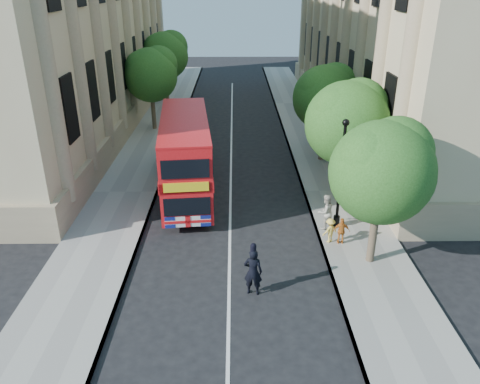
{
  "coord_description": "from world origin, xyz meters",
  "views": [
    {
      "loc": [
        0.24,
        -13.35,
        10.68
      ],
      "look_at": [
        0.46,
        5.08,
        2.3
      ],
      "focal_mm": 35.0,
      "sensor_mm": 36.0,
      "label": 1
    }
  ],
  "objects_px": {
    "police_constable": "(253,272)",
    "woman_pedestrian": "(325,212)",
    "double_decker_bus": "(186,155)",
    "box_van": "(184,145)",
    "lamp_post": "(340,179)"
  },
  "relations": [
    {
      "from": "police_constable",
      "to": "woman_pedestrian",
      "type": "distance_m",
      "value": 5.92
    },
    {
      "from": "woman_pedestrian",
      "to": "double_decker_bus",
      "type": "bearing_deg",
      "value": -59.2
    },
    {
      "from": "double_decker_bus",
      "to": "woman_pedestrian",
      "type": "relative_size",
      "value": 5.47
    },
    {
      "from": "double_decker_bus",
      "to": "police_constable",
      "type": "distance_m",
      "value": 9.52
    },
    {
      "from": "police_constable",
      "to": "woman_pedestrian",
      "type": "xyz_separation_m",
      "value": [
        3.51,
        4.77,
        0.02
      ]
    },
    {
      "from": "double_decker_bus",
      "to": "box_van",
      "type": "bearing_deg",
      "value": 91.14
    },
    {
      "from": "lamp_post",
      "to": "police_constable",
      "type": "height_order",
      "value": "lamp_post"
    },
    {
      "from": "lamp_post",
      "to": "woman_pedestrian",
      "type": "height_order",
      "value": "lamp_post"
    },
    {
      "from": "lamp_post",
      "to": "police_constable",
      "type": "xyz_separation_m",
      "value": [
        -4.11,
        -5.0,
        -1.57
      ]
    },
    {
      "from": "double_decker_bus",
      "to": "police_constable",
      "type": "bearing_deg",
      "value": -75.64
    },
    {
      "from": "double_decker_bus",
      "to": "police_constable",
      "type": "height_order",
      "value": "double_decker_bus"
    },
    {
      "from": "lamp_post",
      "to": "double_decker_bus",
      "type": "distance_m",
      "value": 8.3
    },
    {
      "from": "lamp_post",
      "to": "police_constable",
      "type": "bearing_deg",
      "value": -129.43
    },
    {
      "from": "police_constable",
      "to": "woman_pedestrian",
      "type": "relative_size",
      "value": 1.12
    },
    {
      "from": "lamp_post",
      "to": "box_van",
      "type": "distance_m",
      "value": 11.7
    }
  ]
}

